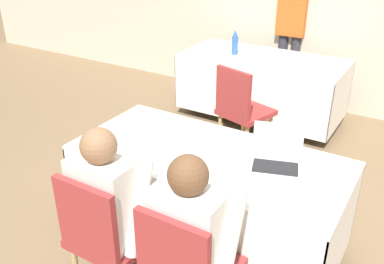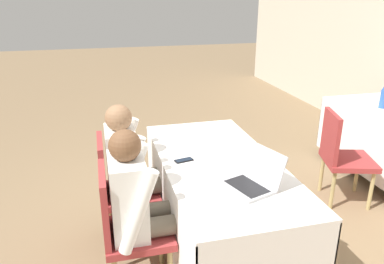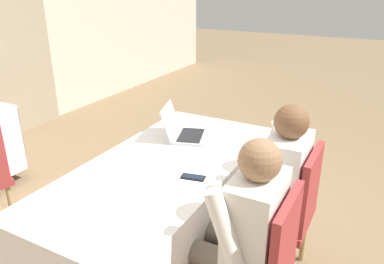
{
  "view_description": "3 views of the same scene",
  "coord_description": "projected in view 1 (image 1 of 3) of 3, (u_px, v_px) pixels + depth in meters",
  "views": [
    {
      "loc": [
        1.16,
        -2.12,
        2.12
      ],
      "look_at": [
        0.0,
        -0.21,
        0.99
      ],
      "focal_mm": 40.0,
      "sensor_mm": 36.0,
      "label": 1
    },
    {
      "loc": [
        2.39,
        -0.82,
        1.91
      ],
      "look_at": [
        0.0,
        -0.21,
        0.99
      ],
      "focal_mm": 35.0,
      "sensor_mm": 36.0,
      "label": 2
    },
    {
      "loc": [
        -1.72,
        -1.13,
        1.79
      ],
      "look_at": [
        0.0,
        -0.21,
        0.99
      ],
      "focal_mm": 35.0,
      "sensor_mm": 36.0,
      "label": 3
    }
  ],
  "objects": [
    {
      "name": "person_red_shirt",
      "position": [
        291.0,
        29.0,
        5.14
      ],
      "size": [
        0.35,
        0.22,
        1.59
      ],
      "rotation": [
        0.0,
        0.0,
        0.05
      ],
      "color": "#33333D",
      "rests_on": "ground_plane"
    },
    {
      "name": "conference_table_far",
      "position": [
        262.0,
        73.0,
        4.77
      ],
      "size": [
        1.79,
        0.83,
        0.74
      ],
      "color": "white",
      "rests_on": "ground_plane"
    },
    {
      "name": "person_white_shirt",
      "position": [
        196.0,
        234.0,
        2.21
      ],
      "size": [
        0.5,
        0.52,
        1.15
      ],
      "rotation": [
        0.0,
        0.0,
        3.14
      ],
      "color": "#665B4C",
      "rests_on": "ground_plane"
    },
    {
      "name": "cell_phone",
      "position": [
        178.0,
        168.0,
        2.6
      ],
      "size": [
        0.09,
        0.15,
        0.01
      ],
      "rotation": [
        0.0,
        0.0,
        0.21
      ],
      "color": "black",
      "rests_on": "conference_table_near"
    },
    {
      "name": "ground_plane",
      "position": [
        207.0,
        243.0,
        3.1
      ],
      "size": [
        24.0,
        24.0,
        0.0
      ],
      "primitive_type": "plane",
      "color": "#846B4C"
    },
    {
      "name": "chair_near_left",
      "position": [
        105.0,
        234.0,
        2.46
      ],
      "size": [
        0.44,
        0.44,
        0.89
      ],
      "rotation": [
        0.0,
        0.0,
        3.14
      ],
      "color": "tan",
      "rests_on": "ground_plane"
    },
    {
      "name": "conference_table_near",
      "position": [
        208.0,
        177.0,
        2.85
      ],
      "size": [
        1.79,
        0.83,
        0.74
      ],
      "color": "white",
      "rests_on": "ground_plane"
    },
    {
      "name": "laptop",
      "position": [
        276.0,
        160.0,
        2.61
      ],
      "size": [
        0.39,
        0.38,
        0.23
      ],
      "rotation": [
        0.0,
        0.0,
        0.32
      ],
      "color": "#B7B7BC",
      "rests_on": "conference_table_near"
    },
    {
      "name": "person_checkered_shirt",
      "position": [
        114.0,
        202.0,
        2.46
      ],
      "size": [
        0.5,
        0.52,
        1.15
      ],
      "rotation": [
        0.0,
        0.0,
        3.14
      ],
      "color": "#665B4C",
      "rests_on": "ground_plane"
    },
    {
      "name": "chair_far_spare",
      "position": [
        241.0,
        107.0,
        4.1
      ],
      "size": [
        0.55,
        0.55,
        0.89
      ],
      "rotation": [
        0.0,
        0.0,
        2.85
      ],
      "color": "tan",
      "rests_on": "ground_plane"
    },
    {
      "name": "water_bottle",
      "position": [
        235.0,
        43.0,
        4.74
      ],
      "size": [
        0.07,
        0.07,
        0.29
      ],
      "color": "#2D5BB7",
      "rests_on": "conference_table_far"
    },
    {
      "name": "paper_beside_laptop",
      "position": [
        283.0,
        191.0,
        2.4
      ],
      "size": [
        0.31,
        0.36,
        0.0
      ],
      "rotation": [
        0.0,
        0.0,
        -0.41
      ],
      "color": "white",
      "rests_on": "conference_table_near"
    }
  ]
}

